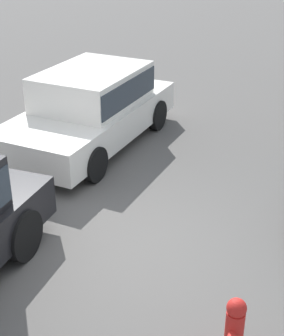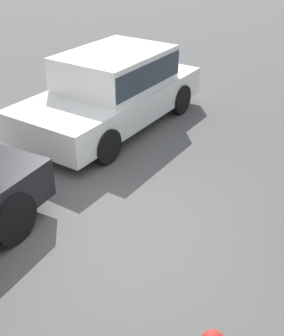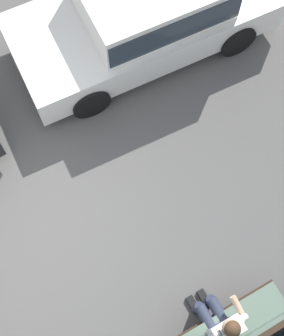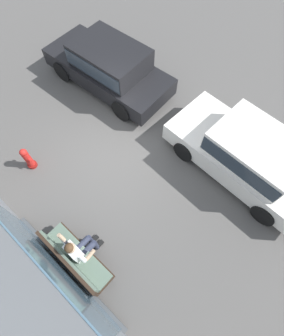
{
  "view_description": "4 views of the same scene",
  "coord_description": "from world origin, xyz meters",
  "views": [
    {
      "loc": [
        5.27,
        2.6,
        4.14
      ],
      "look_at": [
        -0.71,
        0.16,
        0.91
      ],
      "focal_mm": 55.0,
      "sensor_mm": 36.0,
      "label": 1
    },
    {
      "loc": [
        3.55,
        2.6,
        3.61
      ],
      "look_at": [
        -0.63,
        0.19,
        0.78
      ],
      "focal_mm": 45.0,
      "sensor_mm": 36.0,
      "label": 2
    },
    {
      "loc": [
        -0.49,
        2.6,
        7.37
      ],
      "look_at": [
        -1.64,
        0.55,
        1.18
      ],
      "focal_mm": 55.0,
      "sensor_mm": 36.0,
      "label": 3
    },
    {
      "loc": [
        -3.36,
        2.6,
        6.58
      ],
      "look_at": [
        -1.28,
        0.28,
        0.78
      ],
      "focal_mm": 28.0,
      "sensor_mm": 36.0,
      "label": 4
    }
  ],
  "objects": [
    {
      "name": "parked_car_mid",
      "position": [
        1.95,
        -1.75,
        0.83
      ],
      "size": [
        4.36,
        1.99,
        1.51
      ],
      "color": "black",
      "rests_on": "ground_plane"
    },
    {
      "name": "fire_hydrant",
      "position": [
        1.38,
        2.0,
        0.39
      ],
      "size": [
        0.38,
        0.26,
        0.81
      ],
      "color": "maroon",
      "rests_on": "ground_plane"
    },
    {
      "name": "bench",
      "position": [
        -1.61,
        2.9,
        0.55
      ],
      "size": [
        1.82,
        0.55,
        0.98
      ],
      "color": "#332319",
      "rests_on": "ground_plane"
    },
    {
      "name": "ground_plane",
      "position": [
        0.0,
        0.0,
        0.0
      ],
      "size": [
        60.0,
        60.0,
        0.0
      ],
      "primitive_type": "plane",
      "color": "#565451"
    },
    {
      "name": "person_on_phone",
      "position": [
        -1.57,
        2.68,
        0.68
      ],
      "size": [
        0.73,
        0.74,
        1.31
      ],
      "color": "#2D3347",
      "rests_on": "ground_plane"
    },
    {
      "name": "parked_car_near",
      "position": [
        -3.06,
        -1.87,
        0.8
      ],
      "size": [
        4.29,
        2.09,
        1.47
      ],
      "color": "white",
      "rests_on": "ground_plane"
    }
  ]
}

